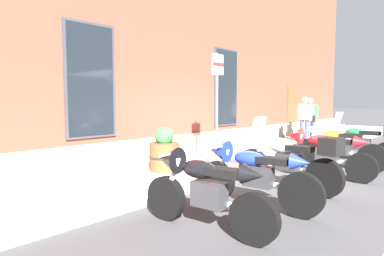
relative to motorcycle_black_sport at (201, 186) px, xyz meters
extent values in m
plane|color=#38383A|center=(3.22, 1.22, -0.57)|extent=(140.00, 140.00, 0.00)
cube|color=gray|center=(3.22, 2.55, -0.49)|extent=(30.79, 2.65, 0.15)
cube|color=brown|center=(3.22, 6.65, 3.27)|extent=(24.79, 5.56, 7.68)
cube|color=gray|center=(3.22, 3.83, -0.22)|extent=(24.79, 0.10, 0.70)
cube|color=#2D2D33|center=(0.74, 3.85, 1.53)|extent=(1.22, 0.06, 2.52)
cube|color=black|center=(0.74, 3.82, 1.53)|extent=(1.10, 0.03, 2.40)
cube|color=#2D2D33|center=(5.70, 3.85, 1.53)|extent=(1.22, 0.06, 2.52)
cube|color=black|center=(5.70, 3.82, 1.53)|extent=(1.10, 0.03, 2.40)
cube|color=brown|center=(10.66, 3.84, 0.58)|extent=(1.10, 0.08, 2.30)
cylinder|color=black|center=(-0.05, 0.60, -0.26)|extent=(0.17, 0.62, 0.61)
cylinder|color=black|center=(0.06, -0.75, -0.26)|extent=(0.17, 0.62, 0.61)
cylinder|color=silver|center=(-0.04, 0.50, 0.01)|extent=(0.10, 0.32, 0.66)
cube|color=#28282B|center=(0.01, -0.13, -0.08)|extent=(0.26, 0.46, 0.32)
ellipsoid|color=black|center=(0.00, 0.02, 0.22)|extent=(0.30, 0.54, 0.24)
cube|color=black|center=(0.03, -0.36, 0.23)|extent=(0.26, 0.50, 0.10)
cylinder|color=silver|center=(-0.04, 0.42, 0.39)|extent=(0.62, 0.09, 0.04)
cylinder|color=silver|center=(0.15, -0.41, -0.21)|extent=(0.13, 0.46, 0.09)
cone|color=black|center=(-0.05, 0.55, 0.29)|extent=(0.39, 0.37, 0.36)
cone|color=black|center=(0.06, -0.73, 0.25)|extent=(0.26, 0.28, 0.24)
cylinder|color=black|center=(1.13, 0.64, -0.24)|extent=(0.19, 0.67, 0.66)
cylinder|color=black|center=(1.27, -0.77, -0.24)|extent=(0.19, 0.67, 0.66)
cylinder|color=silver|center=(1.14, 0.54, 0.01)|extent=(0.10, 0.31, 0.62)
cube|color=#28282B|center=(1.20, -0.11, -0.06)|extent=(0.26, 0.46, 0.32)
ellipsoid|color=#192D9E|center=(1.19, 0.04, 0.20)|extent=(0.31, 0.54, 0.24)
cube|color=black|center=(1.23, -0.34, 0.21)|extent=(0.27, 0.50, 0.10)
cylinder|color=silver|center=(1.14, 0.46, 0.37)|extent=(0.62, 0.10, 0.04)
cylinder|color=silver|center=(1.35, -0.40, -0.19)|extent=(0.14, 0.46, 0.09)
cone|color=#192D9E|center=(1.13, 0.59, 0.27)|extent=(0.39, 0.37, 0.36)
cone|color=#192D9E|center=(1.27, -0.75, 0.23)|extent=(0.27, 0.28, 0.24)
cylinder|color=black|center=(2.67, 0.89, -0.23)|extent=(0.19, 0.68, 0.67)
cylinder|color=black|center=(2.51, -0.63, -0.23)|extent=(0.19, 0.68, 0.67)
cylinder|color=silver|center=(2.66, 0.79, 0.02)|extent=(0.10, 0.31, 0.63)
cube|color=#28282B|center=(2.58, 0.08, -0.05)|extent=(0.26, 0.46, 0.32)
ellipsoid|color=#B7BABF|center=(2.60, 0.23, 0.22)|extent=(0.31, 0.54, 0.24)
cube|color=black|center=(2.56, -0.15, 0.23)|extent=(0.27, 0.50, 0.10)
cylinder|color=silver|center=(2.65, 0.71, 0.39)|extent=(0.62, 0.10, 0.04)
cylinder|color=silver|center=(2.67, -0.23, -0.18)|extent=(0.14, 0.46, 0.09)
cube|color=#B2BCC6|center=(2.66, 0.77, 0.57)|extent=(0.37, 0.18, 0.40)
cube|color=black|center=(2.50, -0.73, 0.33)|extent=(0.39, 0.36, 0.30)
cylinder|color=black|center=(3.94, 0.66, -0.26)|extent=(0.15, 0.62, 0.61)
cylinder|color=black|center=(4.01, -0.81, -0.26)|extent=(0.15, 0.62, 0.61)
cylinder|color=silver|center=(3.94, 0.56, 0.01)|extent=(0.08, 0.33, 0.67)
cube|color=#28282B|center=(3.97, -0.12, -0.08)|extent=(0.24, 0.45, 0.32)
ellipsoid|color=red|center=(3.97, 0.03, 0.24)|extent=(0.28, 0.53, 0.24)
cube|color=black|center=(3.99, -0.35, 0.25)|extent=(0.24, 0.49, 0.10)
cylinder|color=silver|center=(3.95, 0.48, 0.41)|extent=(0.62, 0.06, 0.04)
cylinder|color=silver|center=(4.11, -0.42, -0.21)|extent=(0.11, 0.45, 0.09)
cone|color=red|center=(3.94, 0.61, 0.31)|extent=(0.37, 0.36, 0.36)
cone|color=red|center=(4.00, -0.79, 0.27)|extent=(0.25, 0.27, 0.24)
cylinder|color=black|center=(5.12, 0.82, -0.23)|extent=(0.13, 0.68, 0.68)
cylinder|color=black|center=(5.15, -0.73, -0.23)|extent=(0.13, 0.68, 0.68)
cylinder|color=silver|center=(5.13, 0.72, 0.04)|extent=(0.08, 0.32, 0.66)
cube|color=#28282B|center=(5.14, 0.00, -0.05)|extent=(0.23, 0.44, 0.32)
ellipsoid|color=gold|center=(5.13, 0.15, 0.26)|extent=(0.27, 0.52, 0.24)
cube|color=black|center=(5.14, -0.23, 0.27)|extent=(0.23, 0.48, 0.10)
cylinder|color=silver|center=(5.13, 0.64, 0.43)|extent=(0.62, 0.05, 0.04)
cylinder|color=silver|center=(5.26, -0.30, -0.18)|extent=(0.10, 0.45, 0.09)
sphere|color=silver|center=(5.13, 0.72, 0.36)|extent=(0.18, 0.18, 0.18)
cylinder|color=black|center=(6.61, 0.67, -0.26)|extent=(0.18, 0.61, 0.61)
cylinder|color=silver|center=(6.60, 0.57, 0.01)|extent=(0.10, 0.33, 0.67)
cube|color=#28282B|center=(6.54, -0.09, -0.08)|extent=(0.26, 0.46, 0.32)
ellipsoid|color=#195633|center=(6.55, 0.06, 0.23)|extent=(0.31, 0.54, 0.24)
cube|color=black|center=(6.52, -0.32, 0.24)|extent=(0.26, 0.50, 0.10)
cylinder|color=silver|center=(6.59, 0.49, 0.40)|extent=(0.62, 0.09, 0.04)
cylinder|color=silver|center=(6.63, -0.40, -0.21)|extent=(0.13, 0.46, 0.09)
cube|color=#B2BCC6|center=(6.60, 0.55, 0.58)|extent=(0.37, 0.18, 0.40)
cylinder|color=#2D3351|center=(8.43, 2.43, 0.00)|extent=(0.14, 0.14, 0.82)
cylinder|color=#2D3351|center=(8.45, 2.25, 0.00)|extent=(0.14, 0.14, 0.82)
cube|color=tan|center=(8.44, 2.34, 0.69)|extent=(0.25, 0.42, 0.58)
sphere|color=tan|center=(8.44, 2.34, 1.12)|extent=(0.22, 0.22, 0.22)
cylinder|color=tan|center=(8.41, 2.59, 0.67)|extent=(0.09, 0.09, 0.55)
cylinder|color=tan|center=(8.47, 2.09, 0.67)|extent=(0.09, 0.09, 0.55)
cube|color=black|center=(8.50, 2.02, 0.46)|extent=(0.13, 0.09, 0.24)
cylinder|color=#1E1E4C|center=(9.44, 2.46, -0.01)|extent=(0.14, 0.14, 0.80)
cylinder|color=#1E1E4C|center=(9.34, 2.61, -0.01)|extent=(0.14, 0.14, 0.80)
cube|color=#26723F|center=(9.39, 2.54, 0.68)|extent=(0.38, 0.45, 0.57)
sphere|color=tan|center=(9.39, 2.54, 1.10)|extent=(0.22, 0.22, 0.22)
cylinder|color=#26723F|center=(9.52, 2.32, 0.65)|extent=(0.09, 0.09, 0.54)
cylinder|color=#26723F|center=(9.26, 2.75, 0.65)|extent=(0.09, 0.09, 0.54)
cube|color=maroon|center=(9.20, 2.80, 0.44)|extent=(0.14, 0.13, 0.24)
cylinder|color=#4C4C51|center=(2.66, 1.84, 0.87)|extent=(0.06, 0.06, 2.55)
cube|color=white|center=(2.66, 1.82, 1.89)|extent=(0.36, 0.03, 0.44)
cube|color=red|center=(2.66, 1.81, 1.89)|extent=(0.36, 0.01, 0.08)
cylinder|color=brown|center=(1.67, 2.50, -0.11)|extent=(0.64, 0.64, 0.60)
cylinder|color=black|center=(1.67, 2.50, -0.11)|extent=(0.67, 0.67, 0.04)
sphere|color=#28602D|center=(1.67, 2.50, 0.33)|extent=(0.40, 0.40, 0.40)
camera|label=1|loc=(-3.13, -2.71, 1.09)|focal=30.89mm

